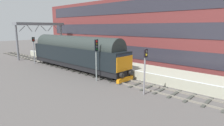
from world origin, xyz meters
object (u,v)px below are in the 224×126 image
signal_post_far (34,47)px  platform_number_sign (125,58)px  diesel_locomotive (75,52)px  signal_post_mid (96,54)px  signal_post_near (145,66)px  waiting_passenger (106,55)px

signal_post_far → platform_number_sign: size_ratio=2.37×
diesel_locomotive → signal_post_mid: 6.63m
signal_post_near → waiting_passenger: 11.14m
signal_post_far → signal_post_near: bearing=-90.0°
signal_post_near → platform_number_sign: bearing=53.9°
platform_number_sign → waiting_passenger: 4.68m
diesel_locomotive → waiting_passenger: diesel_locomotive is taller
signal_post_far → platform_number_sign: signal_post_far is taller
platform_number_sign → waiting_passenger: size_ratio=1.10×
platform_number_sign → waiting_passenger: bearing=73.5°
diesel_locomotive → platform_number_sign: 7.47m
signal_post_near → platform_number_sign: 6.63m
signal_post_far → waiting_passenger: bearing=-64.8°
diesel_locomotive → platform_number_sign: diesel_locomotive is taller
diesel_locomotive → waiting_passenger: 4.36m
diesel_locomotive → signal_post_far: bearing=102.2°
signal_post_mid → platform_number_sign: 4.06m
diesel_locomotive → waiting_passenger: bearing=-38.4°
platform_number_sign → diesel_locomotive: bearing=106.1°
signal_post_near → signal_post_far: 20.94m
signal_post_near → signal_post_far: (-0.00, 20.94, 0.14)m
signal_post_near → signal_post_mid: signal_post_mid is taller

